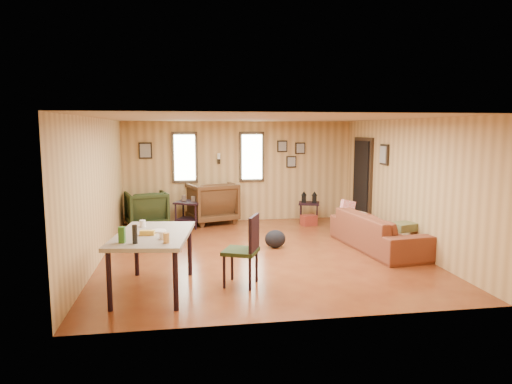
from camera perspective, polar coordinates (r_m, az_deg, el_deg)
The scene contains 11 objects.
room at distance 8.39m, azimuth 1.28°, elevation 0.96°, with size 5.54×6.04×2.44m.
sofa at distance 8.76m, azimuth 15.02°, elevation -4.05°, with size 2.28×0.67×0.89m, color brown.
recliner_brown at distance 10.86m, azimuth -5.62°, elevation -1.06°, with size 1.04×0.98×1.07m, color #482C15.
recliner_green at distance 10.71m, azimuth -13.52°, elevation -1.85°, with size 0.87×0.81×0.89m, color #242F15.
end_table at distance 10.45m, azimuth -8.35°, elevation -2.18°, with size 0.73×0.71×0.73m.
side_table at distance 10.83m, azimuth 6.65°, elevation -1.19°, with size 0.59×0.59×0.76m.
cooler at distance 10.66m, azimuth 6.62°, elevation -3.52°, with size 0.38×0.31×0.24m.
backpack at distance 8.61m, azimuth 2.41°, elevation -5.88°, with size 0.48×0.43×0.34m.
sofa_pillows at distance 9.08m, azimuth 14.71°, elevation -3.23°, with size 0.94×1.85×0.38m.
dining_table at distance 6.36m, azimuth -12.79°, elevation -5.71°, with size 1.16×1.71×1.05m.
dining_chair at distance 6.48m, azimuth -1.27°, elevation -6.80°, with size 0.61×0.61×1.02m.
Camera 1 is at (-1.31, -7.92, 2.21)m, focal length 32.00 mm.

